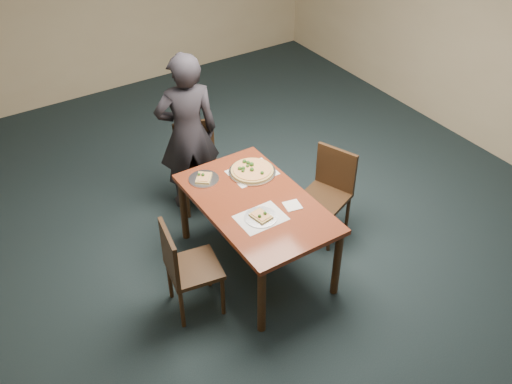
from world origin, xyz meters
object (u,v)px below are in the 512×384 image
diner (188,133)px  slice_plate_far (204,178)px  pizza_pan (252,171)px  slice_plate_near (261,217)px  chair_right (329,188)px  chair_far (197,160)px  chair_left (185,265)px  dining_table (256,209)px

diner → slice_plate_far: size_ratio=6.11×
diner → pizza_pan: bearing=122.9°
slice_plate_near → diner: bearing=88.7°
chair_right → slice_plate_far: (-1.09, 0.50, 0.25)m
chair_far → slice_plate_far: (-0.25, -0.62, 0.25)m
slice_plate_far → pizza_pan: bearing=-19.1°
chair_far → chair_left: same height
diner → slice_plate_far: 0.67m
chair_far → slice_plate_near: chair_far is taller
chair_left → chair_right: size_ratio=1.00×
slice_plate_near → chair_left: bearing=174.6°
chair_far → diner: size_ratio=0.53×
chair_far → pizza_pan: chair_far is taller
dining_table → chair_right: chair_right is taller
diner → chair_left: bearing=75.6°
chair_left → diner: size_ratio=0.53×
chair_far → slice_plate_far: size_ratio=3.25×
chair_left → slice_plate_far: size_ratio=3.25×
chair_far → chair_right: (0.84, -1.12, 0.00)m
diner → pizza_pan: 0.84m
chair_right → slice_plate_far: chair_right is taller
dining_table → pizza_pan: bearing=62.3°
pizza_pan → slice_plate_near: bearing=-115.9°
chair_right → slice_plate_near: 1.01m
dining_table → chair_right: (0.86, 0.03, -0.14)m
dining_table → slice_plate_near: bearing=-112.5°
chair_far → chair_right: 1.40m
dining_table → chair_far: bearing=89.0°
chair_far → diner: bearing=-177.5°
chair_left → dining_table: bearing=-69.8°
dining_table → pizza_pan: size_ratio=3.40×
dining_table → slice_plate_far: (-0.23, 0.53, 0.10)m
diner → slice_plate_near: 1.39m
chair_right → pizza_pan: (-0.66, 0.35, 0.26)m
chair_far → pizza_pan: 0.83m
diner → slice_plate_near: bearing=103.5°
dining_table → pizza_pan: pizza_pan is taller
chair_right → pizza_pan: bearing=-139.6°
chair_right → pizza_pan: size_ratio=2.06×
chair_far → slice_plate_near: (-0.11, -1.37, 0.25)m
slice_plate_near → chair_far: bearing=85.4°
dining_table → chair_left: (-0.80, -0.15, -0.14)m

